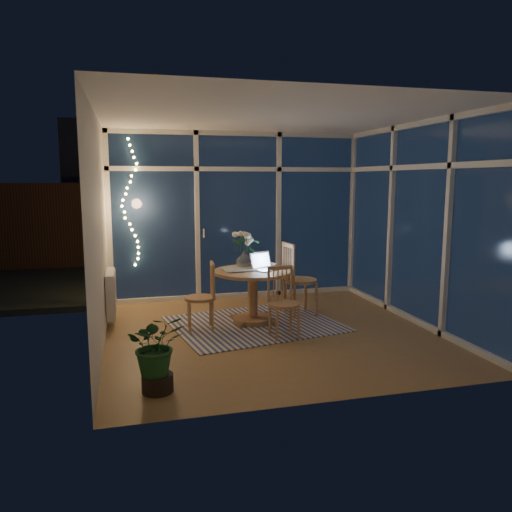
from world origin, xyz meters
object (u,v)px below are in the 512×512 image
(laptop, at_px, (267,261))
(potted_plant, at_px, (157,351))
(chair_left, at_px, (200,296))
(chair_right, at_px, (300,279))
(chair_front, at_px, (284,303))
(flower_vase, at_px, (244,260))
(dining_table, at_px, (253,296))

(laptop, distance_m, potted_plant, 2.47)
(chair_left, bearing_deg, potted_plant, -16.20)
(chair_left, height_order, chair_right, chair_right)
(chair_front, distance_m, flower_vase, 1.05)
(chair_right, relative_size, flower_vase, 4.93)
(chair_right, distance_m, laptop, 0.65)
(chair_right, bearing_deg, chair_left, 98.23)
(dining_table, distance_m, laptop, 0.51)
(chair_front, height_order, potted_plant, chair_front)
(chair_front, bearing_deg, potted_plant, -144.61)
(laptop, height_order, potted_plant, laptop)
(flower_vase, bearing_deg, chair_right, -3.38)
(potted_plant, bearing_deg, chair_right, 45.22)
(potted_plant, bearing_deg, chair_front, 37.47)
(dining_table, xyz_separation_m, chair_left, (-0.72, -0.19, 0.09))
(chair_front, xyz_separation_m, flower_vase, (-0.26, 0.94, 0.37))
(chair_right, xyz_separation_m, potted_plant, (-2.07, -2.09, -0.14))
(dining_table, relative_size, chair_front, 1.19)
(chair_left, distance_m, potted_plant, 1.83)
(dining_table, distance_m, potted_plant, 2.34)
(chair_front, relative_size, potted_plant, 1.13)
(chair_front, distance_m, potted_plant, 1.96)
(dining_table, relative_size, potted_plant, 1.35)
(dining_table, relative_size, chair_right, 0.99)
(chair_left, relative_size, laptop, 2.57)
(laptop, bearing_deg, potted_plant, -157.72)
(chair_left, relative_size, flower_vase, 4.15)
(flower_vase, xyz_separation_m, potted_plant, (-1.29, -2.13, -0.42))
(laptop, height_order, flower_vase, laptop)
(laptop, xyz_separation_m, flower_vase, (-0.25, 0.25, -0.02))
(chair_left, height_order, flower_vase, flower_vase)
(dining_table, distance_m, chair_front, 0.75)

